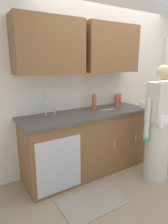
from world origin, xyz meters
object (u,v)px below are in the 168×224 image
Objects in this scene: knife_on_counter at (108,109)px; sink at (53,119)px; person_at_sink at (158,133)px; bottle_soap at (94,102)px; bottle_cleaner_spray at (119,99)px; bottle_dish_liquid at (117,100)px; cup_by_sink at (142,105)px.

sink is at bearing -172.23° from knife_on_counter.
person_at_sink is 6.75× the size of knife_on_counter.
knife_on_counter is (0.14, -0.17, -0.11)m from bottle_soap.
bottle_cleaner_spray is at bearing 38.64° from knife_on_counter.
bottle_dish_liquid reaches higher than bottle_cleaner_spray.
sink is 1.48m from person_at_sink.
knife_on_counter is at bearing 161.63° from cup_by_sink.
bottle_soap is at bearing 140.20° from knife_on_counter.
sink reaches higher than bottle_cleaner_spray.
person_at_sink is 7.21× the size of bottle_soap.
bottle_dish_liquid is 0.42m from cup_by_sink.
cup_by_sink is at bearing -8.70° from knife_on_counter.
knife_on_counter is at bearing 121.29° from person_at_sink.
person_at_sink is 16.15× the size of cup_by_sink.
person_at_sink is 9.35× the size of bottle_cleaner_spray.
bottle_cleaner_spray is at bearing 86.89° from person_at_sink.
bottle_soap is 0.78m from cup_by_sink.
person_at_sink reaches higher than bottle_cleaner_spray.
bottle_soap is at bearing -172.22° from bottle_cleaner_spray.
sink is 0.78m from bottle_soap.
cup_by_sink is at bearing -8.32° from sink.
bottle_soap is 0.94× the size of knife_on_counter.
bottle_cleaner_spray is at bearing 103.68° from cup_by_sink.
bottle_soap is 1.30× the size of bottle_cleaner_spray.
bottle_cleaner_spray is (1.34, 0.22, 0.10)m from sink.
person_at_sink is 1.04m from bottle_soap.
bottle_soap is at bearing 153.24° from cup_by_sink.
person_at_sink is at bearing -93.11° from bottle_cleaner_spray.
cup_by_sink is at bearing -26.76° from bottle_soap.
person_at_sink is at bearing -84.81° from bottle_dish_liquid.
person_at_sink reaches higher than bottle_dish_liquid.
knife_on_counter is at bearing -151.02° from bottle_cleaner_spray.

